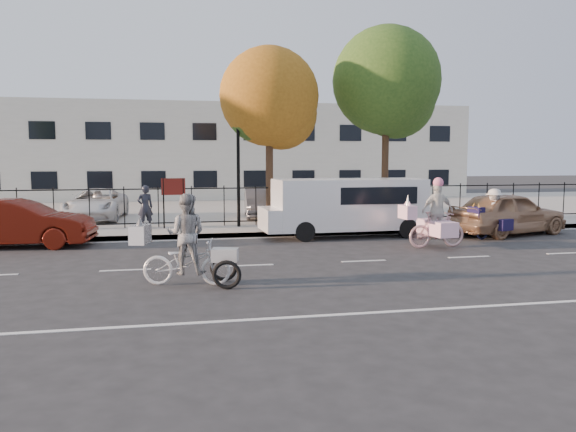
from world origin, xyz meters
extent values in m
plane|color=#333334|center=(0.00, 0.00, 0.00)|extent=(120.00, 120.00, 0.00)
cube|color=#A8A399|center=(0.00, 5.05, 0.07)|extent=(60.00, 0.10, 0.15)
cube|color=#A8A399|center=(0.00, 6.10, 0.07)|extent=(60.00, 2.20, 0.15)
cube|color=#A8A399|center=(0.00, 15.00, 0.07)|extent=(60.00, 15.60, 0.15)
cube|color=silver|center=(0.00, 25.00, 3.00)|extent=(34.00, 10.00, 6.00)
cylinder|color=black|center=(0.50, 6.80, 2.15)|extent=(0.12, 0.12, 4.00)
sphere|color=white|center=(0.50, 6.80, 4.30)|extent=(0.36, 0.36, 0.36)
cylinder|color=black|center=(-2.20, 6.80, 1.05)|extent=(0.06, 0.06, 1.80)
cylinder|color=black|center=(-1.50, 6.80, 1.05)|extent=(0.06, 0.06, 1.80)
cube|color=#59140F|center=(-1.85, 6.80, 1.65)|extent=(0.85, 0.04, 0.60)
imported|color=white|center=(-1.58, -1.87, 0.49)|extent=(1.96, 1.05, 0.98)
imported|color=white|center=(-1.58, -1.87, 1.09)|extent=(0.95, 0.82, 1.71)
cube|color=white|center=(-2.54, -1.65, 1.08)|extent=(0.45, 0.65, 0.39)
cone|color=white|center=(-2.54, -1.52, 1.34)|extent=(0.15, 0.15, 0.20)
cone|color=white|center=(-2.54, -1.78, 1.34)|extent=(0.15, 0.15, 0.20)
torus|color=black|center=(-0.79, -2.43, 0.30)|extent=(0.61, 0.22, 0.61)
torus|color=black|center=(-0.79, -1.67, 0.30)|extent=(0.61, 0.22, 0.61)
cube|color=white|center=(-0.79, -2.05, 0.65)|extent=(0.61, 0.49, 0.27)
imported|color=#D9A5A7|center=(5.88, 1.69, 0.55)|extent=(1.86, 0.64, 1.10)
imported|color=silver|center=(5.88, 1.69, 1.10)|extent=(1.04, 0.49, 1.73)
cube|color=#FFC2DC|center=(4.89, 1.62, 1.10)|extent=(0.37, 0.62, 0.39)
cone|color=white|center=(4.89, 1.62, 1.45)|extent=(0.13, 0.13, 0.35)
cube|color=#FFC2DC|center=(5.88, 1.69, 0.60)|extent=(0.70, 1.46, 0.44)
sphere|color=pink|center=(5.88, 1.69, 1.95)|extent=(0.31, 0.31, 0.31)
imported|color=#101435|center=(8.59, 3.06, 0.42)|extent=(1.68, 1.01, 0.84)
imported|color=silver|center=(8.59, 3.06, 0.93)|extent=(1.06, 0.80, 1.46)
cube|color=#161037|center=(7.79, 2.81, 0.93)|extent=(0.42, 0.57, 0.33)
cone|color=gold|center=(7.79, 2.98, 1.11)|extent=(0.11, 0.22, 0.30)
cone|color=gold|center=(7.79, 2.64, 1.11)|extent=(0.11, 0.22, 0.30)
cube|color=#161037|center=(8.59, 3.06, 0.51)|extent=(0.85, 1.30, 0.37)
cube|color=white|center=(4.01, 4.50, 1.12)|extent=(5.11, 2.03, 1.68)
cube|color=white|center=(1.25, 4.50, 0.65)|extent=(0.53, 1.84, 0.75)
cylinder|color=black|center=(2.23, 3.68, 0.33)|extent=(0.66, 0.26, 0.65)
cylinder|color=black|center=(2.23, 5.32, 0.33)|extent=(0.66, 0.26, 0.65)
cylinder|color=black|center=(5.79, 3.68, 0.33)|extent=(0.66, 0.26, 0.65)
cylinder|color=black|center=(5.79, 5.32, 0.33)|extent=(0.66, 0.26, 0.65)
imported|color=#551209|center=(-6.44, 4.27, 0.72)|extent=(4.48, 1.92, 1.44)
imported|color=tan|center=(9.57, 3.80, 0.76)|extent=(4.78, 2.97, 1.52)
imported|color=black|center=(-2.85, 6.80, 0.93)|extent=(0.66, 0.53, 1.56)
imported|color=silver|center=(-4.98, 10.33, 0.78)|extent=(2.35, 4.65, 1.26)
imported|color=#48494F|center=(1.80, 9.96, 0.77)|extent=(1.64, 3.86, 1.24)
imported|color=#A9ABB1|center=(7.46, 10.76, 0.80)|extent=(2.12, 4.02, 1.30)
cylinder|color=#442D1D|center=(1.74, 7.30, 2.17)|extent=(0.28, 0.28, 4.35)
sphere|color=#9F6219|center=(1.74, 7.30, 4.97)|extent=(3.72, 3.72, 3.72)
sphere|color=#9F6219|center=(2.24, 7.50, 4.35)|extent=(2.73, 2.73, 2.73)
cylinder|color=#442D1D|center=(6.55, 7.76, 2.51)|extent=(0.28, 0.28, 5.02)
sphere|color=#385B1E|center=(6.55, 7.76, 5.74)|extent=(4.31, 4.31, 4.31)
sphere|color=#385B1E|center=(7.05, 7.96, 5.02)|extent=(3.16, 3.16, 3.16)
camera|label=1|loc=(-1.80, -13.75, 2.70)|focal=35.00mm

